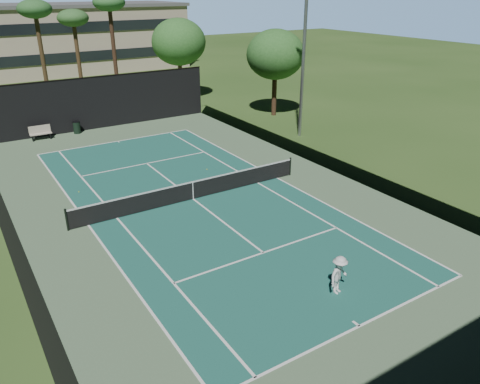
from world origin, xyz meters
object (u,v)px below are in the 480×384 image
object	(u,v)px
tennis_ball_b	(189,190)
park_bench	(40,132)
player	(339,275)
trash_bin	(77,127)
tennis_ball_d	(79,192)
tennis_ball_c	(207,169)
tennis_net	(193,190)

from	to	relation	value
tennis_ball_b	park_bench	size ratio (longest dim) A/B	0.05
player	park_bench	world-z (taller)	player
trash_bin	player	bearing A→B (deg)	-84.20
trash_bin	tennis_ball_d	bearing A→B (deg)	-104.45
tennis_ball_d	park_bench	world-z (taller)	park_bench
tennis_ball_d	tennis_ball_b	bearing A→B (deg)	-29.42
tennis_ball_c	park_bench	xyz separation A→B (m)	(-7.23, 11.93, 0.51)
player	park_bench	xyz separation A→B (m)	(-5.24, 25.43, -0.20)
trash_bin	tennis_net	bearing A→B (deg)	-83.01
player	tennis_ball_b	bearing A→B (deg)	75.64
tennis_ball_b	tennis_ball_c	distance (m)	3.19
player	trash_bin	world-z (taller)	player
tennis_ball_d	tennis_net	bearing A→B (deg)	-40.61
player	tennis_net	bearing A→B (deg)	77.84
tennis_net	park_bench	bearing A→B (deg)	106.51
tennis_net	tennis_ball_b	distance (m)	1.37
tennis_ball_c	tennis_ball_d	world-z (taller)	same
tennis_net	trash_bin	distance (m)	15.61
tennis_ball_c	trash_bin	bearing A→B (deg)	110.75
player	tennis_ball_b	world-z (taller)	player
trash_bin	tennis_ball_b	bearing A→B (deg)	-81.04
tennis_ball_c	park_bench	world-z (taller)	park_bench
tennis_ball_b	park_bench	bearing A→B (deg)	109.13
player	tennis_ball_c	bearing A→B (deg)	65.53
park_bench	tennis_ball_d	bearing A→B (deg)	-91.45
tennis_ball_b	park_bench	xyz separation A→B (m)	(-4.90, 14.11, 0.51)
tennis_net	player	distance (m)	10.13
tennis_ball_b	tennis_ball_d	xyz separation A→B (m)	(-5.18, 2.92, -0.00)
player	park_bench	distance (m)	25.97
tennis_ball_b	tennis_ball_d	distance (m)	5.95
tennis_ball_c	tennis_net	bearing A→B (deg)	-128.23
park_bench	trash_bin	xyz separation A→B (m)	(2.64, 0.16, -0.07)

